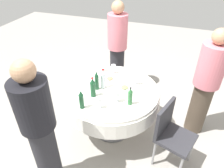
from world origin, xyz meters
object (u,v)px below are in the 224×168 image
person_mid (40,130)px  chair_right (171,131)px  wine_glass_left (101,65)px  wine_glass_south (113,68)px  plate_south (147,90)px  wine_glass_right (99,100)px  bottle_green_east (130,96)px  person_east (117,46)px  wine_glass_front (117,94)px  person_rear (206,84)px  bottle_dark_green_north (81,100)px  bottle_dark_green_front (93,88)px  dining_table (112,98)px  wine_glass_north (136,78)px  plate_near (110,79)px  bottle_dark_green_rear (97,81)px  plate_far (124,88)px  bottle_clear_mid (103,79)px

person_mid → chair_right: person_mid is taller
wine_glass_left → wine_glass_south: wine_glass_left is taller
plate_south → person_mid: size_ratio=0.14×
wine_glass_right → chair_right: (0.11, -0.85, -0.33)m
bottle_green_east → person_east: bearing=23.5°
person_east → wine_glass_front: bearing=-86.9°
wine_glass_right → person_rear: size_ratio=0.10×
bottle_dark_green_north → person_rear: 1.64m
wine_glass_right → person_mid: person_mid is taller
person_rear → wine_glass_south: bearing=-108.5°
bottle_dark_green_front → chair_right: bearing=-94.5°
dining_table → wine_glass_south: size_ratio=9.19×
dining_table → bottle_dark_green_front: bottle_dark_green_front is taller
bottle_dark_green_north → wine_glass_left: 0.87m
wine_glass_south → wine_glass_north: bearing=-114.7°
bottle_dark_green_front → plate_near: (0.41, -0.08, -0.12)m
person_rear → wine_glass_left: bearing=-108.9°
bottle_dark_green_front → wine_glass_front: (-0.01, -0.32, -0.02)m
person_mid → wine_glass_left: bearing=-72.2°
person_mid → bottle_green_east: bearing=-109.8°
wine_glass_front → chair_right: (-0.07, -0.69, -0.33)m
wine_glass_south → plate_near: wine_glass_south is taller
chair_right → bottle_dark_green_rear: bearing=-83.5°
dining_table → bottle_dark_green_rear: (-0.06, 0.19, 0.29)m
dining_table → plate_far: plate_far is taller
bottle_dark_green_north → bottle_dark_green_front: 0.25m
wine_glass_north → bottle_dark_green_rear: bearing=120.6°
dining_table → person_mid: 1.11m
plate_south → person_mid: person_mid is taller
dining_table → bottle_dark_green_rear: size_ratio=4.43×
person_mid → plate_south: bearing=-104.8°
wine_glass_south → wine_glass_left: bearing=88.1°
wine_glass_front → plate_far: wine_glass_front is taller
bottle_dark_green_front → wine_glass_south: bearing=-6.3°
bottle_dark_green_rear → plate_near: bearing=-19.0°
person_east → bottle_green_east: bearing=-80.6°
plate_south → person_mid: 1.42m
wine_glass_front → chair_right: size_ratio=0.17×
bottle_clear_mid → plate_far: 0.31m
plate_far → wine_glass_north: bearing=-37.8°
person_east → bottle_dark_green_front: bearing=-99.7°
bottle_green_east → bottle_dark_green_front: (0.00, 0.48, 0.02)m
chair_right → wine_glass_front: bearing=-76.1°
wine_glass_front → wine_glass_left: size_ratio=0.99×
bottle_dark_green_north → bottle_green_east: bearing=-64.3°
bottle_green_east → person_rear: bearing=-54.3°
plate_near → bottle_green_east: bearing=-136.0°
bottle_green_east → wine_glass_north: (0.43, 0.03, -0.00)m
bottle_dark_green_north → person_east: bearing=2.4°
bottle_clear_mid → person_mid: (-1.01, 0.28, -0.03)m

